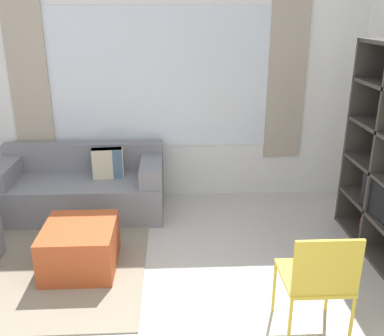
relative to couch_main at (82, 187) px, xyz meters
name	(u,v)px	position (x,y,z in m)	size (l,w,h in m)	color
wall_back	(160,87)	(0.90, 0.46, 1.06)	(5.95, 0.11, 2.70)	white
area_rug	(30,261)	(-0.30, -1.05, -0.29)	(2.14, 2.00, 0.01)	gray
couch_main	(82,187)	(0.00, 0.00, 0.00)	(1.85, 0.83, 0.75)	gray
ottoman	(80,247)	(0.20, -1.18, -0.09)	(0.62, 0.67, 0.42)	#B74C23
folding_chair	(318,277)	(1.99, -2.17, 0.22)	(0.44, 0.46, 0.86)	gold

